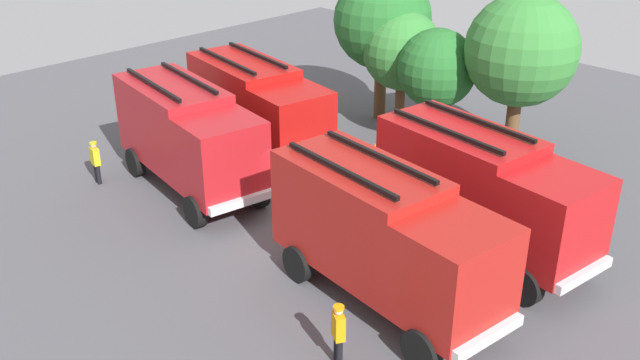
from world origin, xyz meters
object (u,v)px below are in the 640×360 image
Objects in this scene: tree_3 at (521,51)px; traffic_cone_2 at (286,119)px; traffic_cone_0 at (375,152)px; tree_0 at (383,21)px; fire_truck_2 at (258,105)px; firefighter_2 at (356,204)px; fire_truck_1 at (385,233)px; tree_2 at (437,69)px; traffic_cone_1 at (531,211)px; fire_truck_3 at (484,188)px; fire_truck_0 at (188,134)px; tree_1 at (402,51)px; firefighter_1 at (338,332)px; firefighter_0 at (96,160)px.

tree_3 is 8.85× the size of traffic_cone_2.
tree_0 is at bearing 128.54° from traffic_cone_0.
firefighter_2 is at bearing -5.42° from fire_truck_2.
tree_2 reaches higher than fire_truck_1.
fire_truck_1 is at bearing 135.59° from firefighter_2.
traffic_cone_0 is 6.89m from traffic_cone_1.
fire_truck_3 is 4.05m from firefighter_2.
traffic_cone_1 is (0.12, 2.96, -1.85)m from fire_truck_3.
traffic_cone_0 is at bearing 138.90° from fire_truck_1.
fire_truck_1 is 0.99× the size of fire_truck_2.
fire_truck_0 reaches higher than traffic_cone_2.
fire_truck_1 and fire_truck_2 have the same top height.
tree_0 reaches higher than firefighter_2.
tree_1 reaches higher than fire_truck_1.
fire_truck_0 is 7.50m from traffic_cone_0.
tree_2 is at bearing -122.94° from firefighter_1.
fire_truck_0 is 12.13m from traffic_cone_1.
tree_3 is (0.37, 8.58, 3.39)m from firefighter_2.
firefighter_2 reaches higher than traffic_cone_2.
tree_0 is (-10.42, 13.61, 3.51)m from firefighter_1.
tree_0 is 1.27× the size of tree_1.
fire_truck_3 reaches higher than traffic_cone_0.
fire_truck_0 is 3.69m from fire_truck_2.
fire_truck_3 is (0.34, 4.15, 0.00)m from fire_truck_1.
traffic_cone_1 is at bearing 94.85° from fire_truck_3.
fire_truck_2 is at bearing -108.30° from tree_1.
firefighter_1 is at bearing 120.83° from firefighter_2.
tree_0 is (-9.79, 6.68, 2.30)m from fire_truck_3.
traffic_cone_2 is (-3.70, -3.35, -3.14)m from tree_1.
traffic_cone_0 is 5.19m from traffic_cone_2.
fire_truck_2 is 4.45× the size of firefighter_1.
tree_2 is at bearing -14.87° from tree_0.
tree_1 is (-7.92, 10.37, 1.36)m from fire_truck_1.
traffic_cone_2 is at bearing 173.67° from fire_truck_3.
firefighter_1 is (0.97, -2.78, -1.21)m from fire_truck_1.
fire_truck_0 is 11.00m from firefighter_1.
firefighter_1 is (13.29, -1.00, 0.04)m from firefighter_0.
traffic_cone_1 is at bearing 42.80° from fire_truck_0.
fire_truck_2 is 1.14× the size of tree_3.
fire_truck_3 is at bearing -43.21° from tree_2.
fire_truck_2 is 3.79m from traffic_cone_2.
fire_truck_2 and fire_truck_3 have the same top height.
firefighter_0 is 0.33× the size of tree_2.
tree_1 is 9.54m from traffic_cone_1.
fire_truck_0 reaches higher than traffic_cone_1.
traffic_cone_0 is (-6.77, 2.89, -1.78)m from fire_truck_3.
firefighter_1 is at bearing -64.25° from fire_truck_1.
tree_1 is at bearing 150.18° from fire_truck_3.
tree_0 is at bearing 98.69° from fire_truck_0.
tree_1 is (4.40, 12.14, 2.61)m from firefighter_0.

